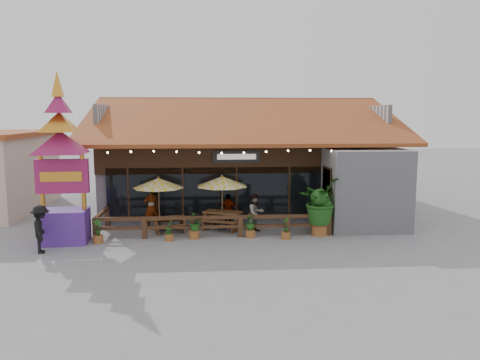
{
  "coord_description": "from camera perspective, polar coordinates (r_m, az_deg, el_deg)",
  "views": [
    {
      "loc": [
        -1.93,
        -19.71,
        5.1
      ],
      "look_at": [
        -0.36,
        1.5,
        2.14
      ],
      "focal_mm": 35.0,
      "sensor_mm": 36.0,
      "label": 1
    }
  ],
  "objects": [
    {
      "name": "diner_c",
      "position": [
        21.89,
        -1.41,
        -3.63
      ],
      "size": [
        0.91,
        0.59,
        1.44
      ],
      "primitive_type": "imported",
      "rotation": [
        0.0,
        0.0,
        2.83
      ],
      "color": "#341C10",
      "rests_on": "ground"
    },
    {
      "name": "planter_c",
      "position": [
        19.57,
        -5.62,
        -5.45
      ],
      "size": [
        0.84,
        0.82,
        1.05
      ],
      "color": "brown",
      "rests_on": "ground"
    },
    {
      "name": "tropical_plant",
      "position": [
        20.18,
        9.72,
        -2.64
      ],
      "size": [
        2.35,
        2.41,
        2.53
      ],
      "color": "brown",
      "rests_on": "ground"
    },
    {
      "name": "patio_railing",
      "position": [
        19.95,
        -5.07,
        -5.11
      ],
      "size": [
        10.0,
        2.6,
        0.92
      ],
      "color": "#4D2E1B",
      "rests_on": "ground"
    },
    {
      "name": "umbrella_right",
      "position": [
        20.84,
        -2.2,
        -0.2
      ],
      "size": [
        3.05,
        3.05,
        2.48
      ],
      "color": "brown",
      "rests_on": "ground"
    },
    {
      "name": "thai_sign_tower",
      "position": [
        19.66,
        -21.02,
        3.8
      ],
      "size": [
        2.87,
        2.87,
        7.32
      ],
      "color": "#532790",
      "rests_on": "ground"
    },
    {
      "name": "planter_d",
      "position": [
        19.68,
        1.27,
        -5.67
      ],
      "size": [
        0.53,
        0.53,
        0.99
      ],
      "color": "brown",
      "rests_on": "ground"
    },
    {
      "name": "umbrella_left",
      "position": [
        20.97,
        -9.91,
        -0.39
      ],
      "size": [
        2.41,
        2.41,
        2.43
      ],
      "color": "brown",
      "rests_on": "ground"
    },
    {
      "name": "planter_e",
      "position": [
        19.55,
        5.62,
        -6.08
      ],
      "size": [
        0.37,
        0.37,
        0.92
      ],
      "color": "brown",
      "rests_on": "ground"
    },
    {
      "name": "restaurant_building",
      "position": [
        26.57,
        0.53,
        1.66
      ],
      "size": [
        15.5,
        14.73,
        6.09
      ],
      "color": "#B4B4B9",
      "rests_on": "ground"
    },
    {
      "name": "diner_a",
      "position": [
        21.52,
        -10.76,
        -3.32
      ],
      "size": [
        0.84,
        0.75,
        1.92
      ],
      "primitive_type": "imported",
      "rotation": [
        0.0,
        0.0,
        3.67
      ],
      "color": "#341C10",
      "rests_on": "ground"
    },
    {
      "name": "pedestrian",
      "position": [
        18.94,
        -23.11,
        -5.54
      ],
      "size": [
        0.97,
        1.31,
        1.8
      ],
      "primitive_type": "imported",
      "rotation": [
        0.0,
        0.0,
        1.85
      ],
      "color": "black",
      "rests_on": "ground"
    },
    {
      "name": "planter_b",
      "position": [
        19.41,
        -8.64,
        -6.23
      ],
      "size": [
        0.37,
        0.4,
        0.86
      ],
      "color": "brown",
      "rests_on": "ground"
    },
    {
      "name": "diner_b",
      "position": [
        20.51,
        1.92,
        -4.06
      ],
      "size": [
        1.04,
        0.98,
        1.69
      ],
      "primitive_type": "imported",
      "rotation": [
        0.0,
        0.0,
        0.56
      ],
      "color": "#341C10",
      "rests_on": "ground"
    },
    {
      "name": "picnic_table_left",
      "position": [
        20.88,
        -8.57,
        -5.06
      ],
      "size": [
        1.58,
        1.43,
        0.66
      ],
      "color": "brown",
      "rests_on": "ground"
    },
    {
      "name": "planter_a",
      "position": [
        19.68,
        -16.93,
        -6.21
      ],
      "size": [
        0.42,
        0.4,
        0.98
      ],
      "color": "brown",
      "rests_on": "ground"
    },
    {
      "name": "picnic_table_right",
      "position": [
        21.1,
        -2.09,
        -4.55
      ],
      "size": [
        2.14,
        2.02,
        0.82
      ],
      "color": "brown",
      "rests_on": "ground"
    },
    {
      "name": "ground",
      "position": [
        20.45,
        1.33,
        -6.53
      ],
      "size": [
        100.0,
        100.0,
        0.0
      ],
      "primitive_type": "plane",
      "color": "gray",
      "rests_on": "ground"
    }
  ]
}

